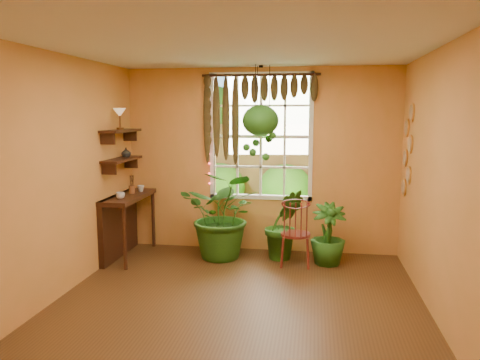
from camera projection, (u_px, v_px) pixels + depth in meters
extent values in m
plane|color=#513217|center=(235.00, 311.00, 4.88)|extent=(4.50, 4.50, 0.00)
plane|color=silver|center=(235.00, 44.00, 4.49)|extent=(4.50, 4.50, 0.00)
plane|color=#E6974E|center=(261.00, 161.00, 6.88)|extent=(4.00, 0.00, 4.00)
plane|color=#E6974E|center=(51.00, 179.00, 5.00)|extent=(0.00, 4.50, 4.50)
plane|color=#E6974E|center=(445.00, 188.00, 4.37)|extent=(0.00, 4.50, 4.50)
cube|color=white|center=(261.00, 137.00, 6.86)|extent=(1.52, 0.10, 1.86)
cube|color=white|center=(261.00, 137.00, 6.89)|extent=(1.38, 0.01, 1.78)
cylinder|color=#361C0E|center=(260.00, 75.00, 6.63)|extent=(1.70, 0.04, 0.04)
cube|color=#361C0E|center=(128.00, 197.00, 6.60)|extent=(0.40, 1.20, 0.06)
cube|color=#361C0E|center=(119.00, 225.00, 6.68)|extent=(0.08, 1.18, 0.90)
cylinder|color=#361C0E|center=(125.00, 238.00, 6.10)|extent=(0.05, 0.05, 0.86)
cylinder|color=#361C0E|center=(153.00, 219.00, 7.17)|extent=(0.05, 0.05, 0.86)
cube|color=#361C0E|center=(122.00, 159.00, 6.53)|extent=(0.25, 0.90, 0.04)
cube|color=#361C0E|center=(121.00, 131.00, 6.48)|extent=(0.25, 0.90, 0.04)
cube|color=#2D621C|center=(283.00, 194.00, 11.97)|extent=(14.00, 10.00, 0.04)
cube|color=olive|center=(277.00, 166.00, 10.08)|extent=(12.00, 0.10, 1.80)
plane|color=#7EACD4|center=(288.00, 130.00, 13.50)|extent=(12.00, 0.00, 12.00)
cylinder|color=maroon|center=(296.00, 234.00, 6.31)|extent=(0.41, 0.41, 0.04)
torus|color=maroon|center=(296.00, 204.00, 6.07)|extent=(0.38, 0.04, 0.38)
imported|color=#1F5416|center=(224.00, 215.00, 6.57)|extent=(1.25, 1.12, 1.26)
imported|color=#1F5416|center=(284.00, 224.00, 6.55)|extent=(0.66, 0.59, 1.00)
imported|color=#1F5416|center=(328.00, 234.00, 6.33)|extent=(0.55, 0.55, 0.84)
ellipsoid|color=black|center=(260.00, 126.00, 6.56)|extent=(0.30, 0.30, 0.18)
ellipsoid|color=#1F5416|center=(261.00, 121.00, 6.55)|extent=(0.51, 0.51, 0.44)
imported|color=silver|center=(120.00, 196.00, 6.27)|extent=(0.13, 0.13, 0.09)
imported|color=beige|center=(141.00, 189.00, 6.84)|extent=(0.12, 0.12, 0.09)
cylinder|color=brown|center=(132.00, 189.00, 6.72)|extent=(0.09, 0.09, 0.11)
imported|color=#B2AD99|center=(126.00, 152.00, 6.66)|extent=(0.18, 0.18, 0.14)
cylinder|color=brown|center=(120.00, 129.00, 6.41)|extent=(0.10, 0.10, 0.03)
cylinder|color=brown|center=(120.00, 122.00, 6.40)|extent=(0.02, 0.02, 0.18)
cone|color=slate|center=(120.00, 112.00, 6.38)|extent=(0.18, 0.18, 0.12)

